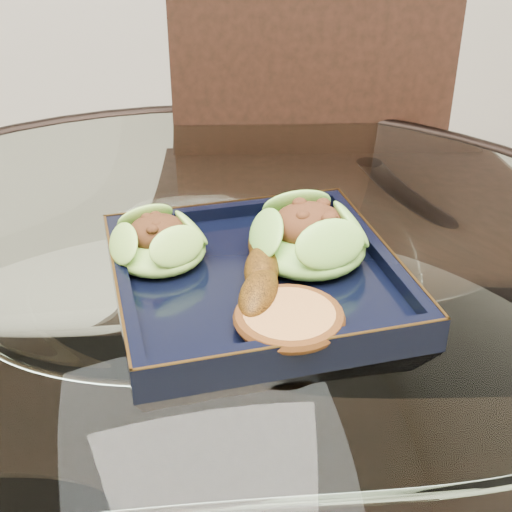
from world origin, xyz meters
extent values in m
cylinder|color=white|center=(0.00, 0.00, 0.76)|extent=(1.10, 1.10, 0.01)
torus|color=black|center=(0.00, 0.00, 0.76)|extent=(1.13, 1.13, 0.02)
cylinder|color=black|center=(0.28, 0.28, 0.38)|extent=(0.04, 0.04, 0.75)
cylinder|color=black|center=(-0.28, 0.28, 0.38)|extent=(0.04, 0.04, 0.75)
cube|color=#321910|center=(0.21, 0.25, 0.51)|extent=(0.53, 0.53, 0.04)
cube|color=#321910|center=(0.25, 0.45, 0.80)|extent=(0.43, 0.11, 0.50)
cylinder|color=#321910|center=(0.05, 0.48, 0.24)|extent=(0.03, 0.03, 0.49)
cylinder|color=#321910|center=(0.44, 0.41, 0.24)|extent=(0.03, 0.03, 0.49)
cube|color=black|center=(0.06, -0.01, 0.77)|extent=(0.28, 0.28, 0.02)
ellipsoid|color=#519A2C|center=(-0.03, 0.03, 0.80)|extent=(0.10, 0.10, 0.03)
ellipsoid|color=#549D2D|center=(0.12, 0.01, 0.80)|extent=(0.15, 0.15, 0.04)
ellipsoid|color=#5F370A|center=(0.06, -0.03, 0.80)|extent=(0.08, 0.16, 0.03)
cylinder|color=#B77D3D|center=(0.07, -0.10, 0.79)|extent=(0.11, 0.11, 0.02)
camera|label=1|loc=(-0.06, -0.59, 1.15)|focal=50.00mm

